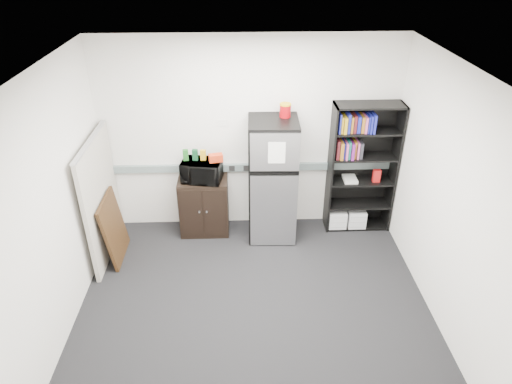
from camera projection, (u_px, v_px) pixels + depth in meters
floor at (254, 303)px, 5.30m from camera, size 4.00×4.00×0.00m
wall_back at (250, 136)px, 6.14m from camera, size 4.00×0.02×2.70m
wall_right at (448, 200)px, 4.69m from camera, size 0.02×3.50×2.70m
wall_left at (54, 208)px, 4.56m from camera, size 0.02×3.50×2.70m
ceiling at (254, 71)px, 3.95m from camera, size 4.00×3.50×0.02m
electrical_raceway at (250, 167)px, 6.34m from camera, size 3.92×0.05×0.10m
wall_note at (223, 123)px, 6.02m from camera, size 0.14×0.00×0.10m
bookshelf at (360, 166)px, 6.22m from camera, size 0.90×0.34×1.85m
cubicle_partition at (101, 199)px, 5.76m from camera, size 0.06×1.30×1.62m
cabinet at (204, 206)px, 6.37m from camera, size 0.67×0.45×0.84m
microwave at (202, 171)px, 6.07m from camera, size 0.57×0.43×0.29m
snack_box_a at (186, 155)px, 5.99m from camera, size 0.08×0.06×0.15m
snack_box_b at (195, 155)px, 5.99m from camera, size 0.07×0.06×0.15m
snack_box_c at (203, 155)px, 6.00m from camera, size 0.08×0.06×0.14m
snack_bag at (216, 158)px, 5.97m from camera, size 0.20×0.14×0.10m
refrigerator at (272, 180)px, 6.11m from camera, size 0.66×0.68×1.70m
coffee_can at (285, 109)px, 5.76m from camera, size 0.15×0.15×0.20m
framed_poster at (114, 228)px, 5.85m from camera, size 0.16×0.69×0.88m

